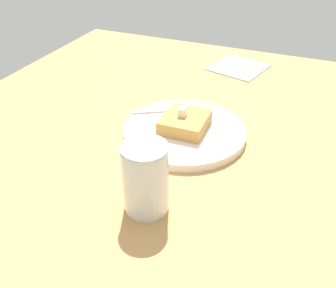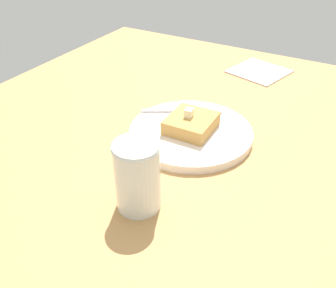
{
  "view_description": "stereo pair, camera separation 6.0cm",
  "coord_description": "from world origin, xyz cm",
  "px_view_note": "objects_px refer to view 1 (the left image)",
  "views": [
    {
      "loc": [
        56.66,
        21.23,
        40.36
      ],
      "look_at": [
        11.07,
        2.33,
        6.63
      ],
      "focal_mm": 40.0,
      "sensor_mm": 36.0,
      "label": 1
    },
    {
      "loc": [
        54.04,
        26.6,
        40.36
      ],
      "look_at": [
        11.07,
        2.33,
        6.63
      ],
      "focal_mm": 40.0,
      "sensor_mm": 36.0,
      "label": 2
    }
  ],
  "objects_px": {
    "syrup_jar": "(146,181)",
    "napkin": "(238,67)",
    "plate": "(185,131)",
    "fork": "(177,110)"
  },
  "relations": [
    {
      "from": "plate",
      "to": "napkin",
      "type": "distance_m",
      "value": 0.35
    },
    {
      "from": "plate",
      "to": "syrup_jar",
      "type": "relative_size",
      "value": 2.15
    },
    {
      "from": "syrup_jar",
      "to": "napkin",
      "type": "relative_size",
      "value": 0.84
    },
    {
      "from": "plate",
      "to": "fork",
      "type": "distance_m",
      "value": 0.07
    },
    {
      "from": "fork",
      "to": "syrup_jar",
      "type": "xyz_separation_m",
      "value": [
        0.26,
        0.05,
        0.03
      ]
    },
    {
      "from": "plate",
      "to": "syrup_jar",
      "type": "bearing_deg",
      "value": 4.62
    },
    {
      "from": "napkin",
      "to": "fork",
      "type": "bearing_deg",
      "value": -10.38
    },
    {
      "from": "napkin",
      "to": "plate",
      "type": "bearing_deg",
      "value": -2.79
    },
    {
      "from": "plate",
      "to": "napkin",
      "type": "xyz_separation_m",
      "value": [
        -0.35,
        0.02,
        -0.01
      ]
    },
    {
      "from": "syrup_jar",
      "to": "napkin",
      "type": "height_order",
      "value": "syrup_jar"
    }
  ]
}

